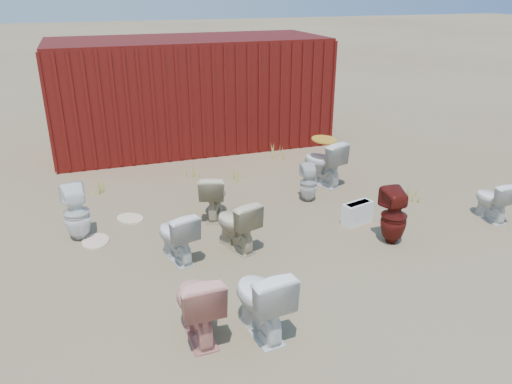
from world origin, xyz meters
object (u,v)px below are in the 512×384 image
object	(u,v)px
toilet_front_pink	(197,303)
shipping_container	(190,92)
toilet_back_a	(77,213)
toilet_back_beige_right	(213,195)
loose_tank	(357,213)
toilet_front_maroon	(394,216)
toilet_back_beige_left	(236,224)
toilet_front_c	(176,235)
toilet_back_e	(308,183)
toilet_back_yellowlid	(323,162)
toilet_front_e	(492,200)
toilet_front_a	(261,299)

from	to	relation	value
toilet_front_pink	shipping_container	bearing A→B (deg)	-103.07
toilet_back_a	toilet_front_pink	bearing A→B (deg)	104.68
toilet_back_beige_right	loose_tank	world-z (taller)	toilet_back_beige_right
toilet_front_maroon	toilet_back_beige_left	distance (m)	2.25
shipping_container	toilet_back_beige_left	xyz separation A→B (m)	(-0.50, -5.22, -0.82)
toilet_front_c	toilet_back_beige_left	distance (m)	0.85
toilet_back_a	toilet_back_e	bearing A→B (deg)	174.46
toilet_front_c	toilet_back_beige_right	size ratio (longest dim) A/B	0.98
toilet_back_beige_right	toilet_back_e	world-z (taller)	toilet_back_beige_right
toilet_front_c	toilet_back_e	bearing A→B (deg)	-169.95
toilet_front_maroon	toilet_back_e	distance (m)	1.86
toilet_back_a	toilet_back_beige_left	xyz separation A→B (m)	(2.11, -1.02, -0.04)
toilet_front_pink	toilet_back_a	xyz separation A→B (m)	(-1.16, 2.73, 0.01)
toilet_back_yellowlid	loose_tank	world-z (taller)	toilet_back_yellowlid
toilet_front_maroon	toilet_back_beige_right	size ratio (longest dim) A/B	1.12
toilet_front_e	toilet_back_a	size ratio (longest dim) A/B	0.80
shipping_container	toilet_front_e	size ratio (longest dim) A/B	9.10
toilet_front_pink	toilet_front_e	size ratio (longest dim) A/B	1.24
toilet_front_a	toilet_back_beige_right	size ratio (longest dim) A/B	1.13
toilet_front_maroon	toilet_front_c	bearing A→B (deg)	-6.19
toilet_front_c	loose_tank	xyz separation A→B (m)	(2.87, 0.18, -0.19)
shipping_container	toilet_front_a	bearing A→B (deg)	-96.44
shipping_container	toilet_back_beige_left	bearing A→B (deg)	-95.53
toilet_back_beige_left	toilet_front_pink	bearing A→B (deg)	42.71
shipping_container	loose_tank	world-z (taller)	shipping_container
toilet_front_pink	toilet_back_a	distance (m)	2.97
shipping_container	toilet_back_beige_left	distance (m)	5.31
shipping_container	toilet_front_c	distance (m)	5.50
toilet_front_maroon	loose_tank	size ratio (longest dim) A/B	1.66
toilet_front_pink	toilet_front_maroon	size ratio (longest dim) A/B	0.98
shipping_container	toilet_back_e	world-z (taller)	shipping_container
shipping_container	toilet_back_beige_right	bearing A→B (deg)	-97.58
toilet_back_a	toilet_back_beige_left	bearing A→B (deg)	145.65
toilet_front_e	toilet_back_beige_left	world-z (taller)	toilet_back_beige_left
toilet_back_a	toilet_back_beige_right	bearing A→B (deg)	174.21
toilet_front_a	toilet_back_a	bearing A→B (deg)	-65.01
toilet_front_e	toilet_back_a	xyz separation A→B (m)	(-6.21, 1.43, 0.08)
toilet_front_pink	toilet_front_e	distance (m)	5.21
toilet_front_c	loose_tank	size ratio (longest dim) A/B	1.45
toilet_front_a	toilet_back_a	distance (m)	3.41
toilet_front_e	loose_tank	xyz separation A→B (m)	(-2.09, 0.54, -0.15)
toilet_front_maroon	toilet_back_beige_right	xyz separation A→B (m)	(-2.22, 1.69, -0.04)
toilet_back_beige_left	toilet_back_e	distance (m)	2.06
toilet_back_a	toilet_front_e	bearing A→B (deg)	158.64
toilet_front_pink	toilet_front_maroon	world-z (taller)	toilet_front_maroon
toilet_front_pink	toilet_back_yellowlid	size ratio (longest dim) A/B	0.95
toilet_front_a	toilet_back_beige_left	distance (m)	1.89
toilet_back_a	toilet_front_maroon	bearing A→B (deg)	151.23
shipping_container	toilet_front_e	distance (m)	6.73
toilet_back_beige_right	toilet_back_a	bearing A→B (deg)	22.44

